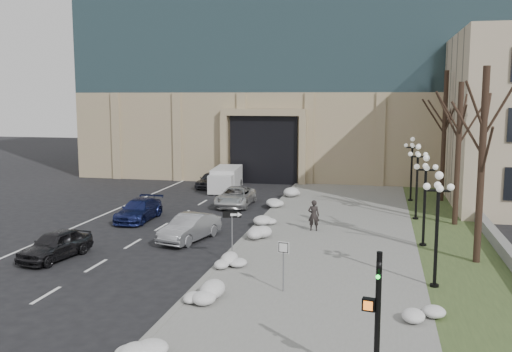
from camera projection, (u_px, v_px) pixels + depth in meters
The scene contains 30 objects.
ground at pixel (188, 330), 18.80m from camera, with size 160.00×160.00×0.00m, color black.
sidewalk at pixel (331, 235), 31.59m from camera, with size 9.00×40.00×0.12m, color gray.
curb at pixel (252, 230), 32.54m from camera, with size 0.30×40.00×0.14m, color gray.
grass_strip at pixel (454, 241), 30.22m from camera, with size 4.00×40.00×0.10m, color #384B25.
stone_wall at pixel (488, 229), 31.69m from camera, with size 0.50×30.00×0.70m, color gray.
car_a at pixel (55, 245), 26.99m from camera, with size 1.62×4.02×1.37m, color black.
car_b at pixel (190, 228), 30.41m from camera, with size 1.50×4.30×1.42m, color #929499.
car_c at pixel (139, 210), 35.40m from camera, with size 1.84×4.53×1.31m, color navy.
car_d at pixel (236, 197), 40.07m from camera, with size 2.22×4.81×1.34m, color silver.
car_e at pixel (211, 180), 48.23m from camera, with size 1.57×3.90×1.33m, color #2E2E33.
pedestrian at pixel (314, 215), 32.17m from camera, with size 0.64×0.42×1.76m, color black.
box_truck at pixel (226, 179), 46.95m from camera, with size 2.48×5.85×1.81m.
one_way_sign at pixel (235, 221), 26.21m from camera, with size 0.91×0.32×2.41m.
keep_sign at pixel (283, 256), 22.02m from camera, with size 0.45×0.13×2.10m.
traffic_signal at pixel (376, 324), 14.60m from camera, with size 0.65×0.86×3.78m.
snow_clump_a at pixel (139, 351), 16.58m from camera, with size 1.10×1.60×0.36m, color silver.
snow_clump_b at pixel (202, 295), 21.24m from camera, with size 1.10×1.60×0.36m, color silver.
snow_clump_c at pixel (229, 263), 25.41m from camera, with size 1.10×1.60×0.36m, color silver.
snow_clump_d at pixel (255, 235), 30.45m from camera, with size 1.10×1.60×0.36m, color silver.
snow_clump_e at pixel (268, 220), 34.15m from camera, with size 1.10×1.60×0.36m, color silver.
snow_clump_f at pixel (277, 205), 39.02m from camera, with size 1.10×1.60×0.36m, color silver.
snow_clump_g at pixel (293, 195), 43.08m from camera, with size 1.10×1.60×0.36m, color silver.
snow_clump_h at pixel (423, 313), 19.55m from camera, with size 1.10×1.60×0.36m, color silver.
lamppost_a at pixel (437, 214), 22.42m from camera, with size 1.18×1.18×4.76m.
lamppost_b at pixel (425, 188), 28.71m from camera, with size 1.18×1.18×4.76m.
lamppost_c at pixel (417, 172), 35.00m from camera, with size 1.18×1.18×4.76m.
lamppost_d at pixel (412, 160), 41.29m from camera, with size 1.18×1.18×4.76m.
tree_near at pixel (483, 138), 25.45m from camera, with size 3.20×3.20×9.00m.
tree_mid at pixel (459, 134), 33.23m from camera, with size 3.20×3.20×8.50m.
tree_far at pixel (445, 118), 40.88m from camera, with size 3.20×3.20×9.50m.
Camera 1 is at (6.00, -17.02, 7.65)m, focal length 40.00 mm.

